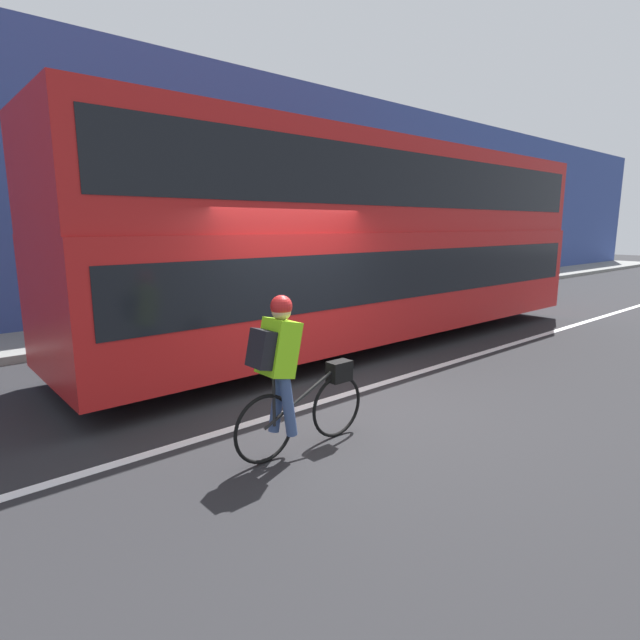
% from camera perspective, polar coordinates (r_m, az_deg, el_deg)
% --- Properties ---
extents(ground_plane, '(80.00, 80.00, 0.00)m').
position_cam_1_polar(ground_plane, '(6.64, 2.02, -9.31)').
color(ground_plane, '#232326').
extents(road_center_line, '(50.00, 0.14, 0.01)m').
position_cam_1_polar(road_center_line, '(6.73, 1.25, -8.99)').
color(road_center_line, silver).
rests_on(road_center_line, ground_plane).
extents(sidewalk_curb, '(60.00, 2.15, 0.14)m').
position_cam_1_polar(sidewalk_curb, '(11.52, -18.45, -0.84)').
color(sidewalk_curb, gray).
rests_on(sidewalk_curb, ground_plane).
extents(building_facade, '(60.00, 0.30, 6.26)m').
position_cam_1_polar(building_facade, '(12.48, -21.55, 13.93)').
color(building_facade, '#33478C').
rests_on(building_facade, ground_plane).
extents(bus, '(11.22, 2.53, 3.73)m').
position_cam_1_polar(bus, '(9.65, 5.25, 9.52)').
color(bus, black).
rests_on(bus, ground_plane).
extents(cyclist_on_bike, '(1.64, 0.32, 1.63)m').
position_cam_1_polar(cyclist_on_bike, '(4.94, -3.56, -5.74)').
color(cyclist_on_bike, black).
rests_on(cyclist_on_bike, ground_plane).
extents(trash_bin, '(0.60, 0.60, 1.02)m').
position_cam_1_polar(trash_bin, '(13.82, -0.00, 4.01)').
color(trash_bin, '#194C23').
rests_on(trash_bin, sidewalk_curb).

